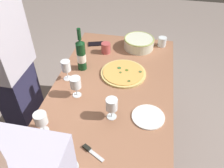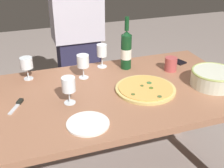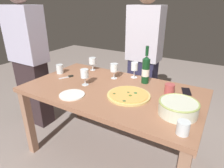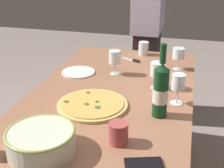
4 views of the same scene
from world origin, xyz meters
The scene contains 13 objects.
dining_table centered at (0.00, 0.00, 0.66)m, with size 1.60×0.90×0.75m.
pizza centered at (0.19, -0.05, 0.76)m, with size 0.36×0.36×0.02m.
serving_bowl centered at (0.62, -0.13, 0.80)m, with size 0.28×0.28×0.10m.
wine_bottle centered at (0.20, 0.29, 0.89)m, with size 0.07×0.07×0.36m.
wine_glass_near_pizza centered at (0.05, 0.36, 0.86)m, with size 0.07×0.07×0.16m.
wine_glass_by_bottle centered at (-0.12, 0.24, 0.86)m, with size 0.08×0.08×0.16m.
wine_glass_far_left centered at (-0.46, 0.34, 0.85)m, with size 0.08×0.08×0.15m.
wine_glass_far_right centered at (-0.27, -0.05, 0.86)m, with size 0.08×0.08×0.16m.
cup_spare centered at (0.48, 0.15, 0.80)m, with size 0.08×0.08×0.09m, color #B74B4A.
side_plate centered at (-0.23, -0.29, 0.76)m, with size 0.22×0.22×0.01m, color white.
cell_phone centered at (0.60, 0.28, 0.76)m, with size 0.07×0.14×0.01m, color black.
pizza_knife centered at (-0.55, 0.01, 0.76)m, with size 0.09×0.14×0.02m.
person_guest_left centered at (-0.02, 0.79, 0.86)m, with size 0.39×0.24×1.68m.
Camera 2 is at (-0.51, -1.48, 1.61)m, focal length 47.67 mm.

